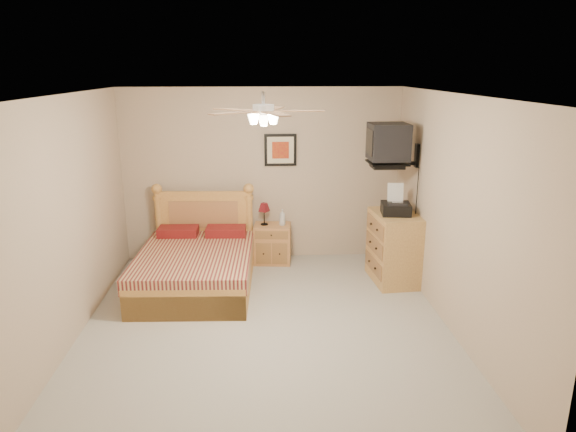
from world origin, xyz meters
name	(u,v)px	position (x,y,z in m)	size (l,w,h in m)	color
floor	(266,328)	(0.00, 0.00, 0.00)	(4.50, 4.50, 0.00)	#A09D91
ceiling	(263,95)	(0.00, 0.00, 2.50)	(4.00, 4.50, 0.04)	white
wall_back	(262,175)	(0.00, 2.25, 1.25)	(4.00, 0.04, 2.50)	tan
wall_front	(271,323)	(0.00, -2.25, 1.25)	(4.00, 0.04, 2.50)	tan
wall_left	(66,222)	(-2.00, 0.00, 1.25)	(0.04, 4.50, 2.50)	tan
wall_right	(454,216)	(2.00, 0.00, 1.25)	(0.04, 4.50, 2.50)	tan
bed	(194,245)	(-0.88, 1.12, 0.59)	(1.40, 1.84, 1.19)	#C4873B
nightstand	(272,244)	(0.14, 2.00, 0.28)	(0.52, 0.39, 0.57)	#C0833E
table_lamp	(264,214)	(0.02, 2.03, 0.73)	(0.18, 0.18, 0.32)	maroon
lotion_bottle	(282,217)	(0.28, 1.99, 0.69)	(0.09, 0.09, 0.24)	silver
framed_picture	(280,150)	(0.27, 2.23, 1.62)	(0.46, 0.04, 0.46)	black
dresser	(395,248)	(1.73, 1.22, 0.47)	(0.55, 0.79, 0.93)	#9D6D41
fax_machine	(396,200)	(1.71, 1.20, 1.13)	(0.36, 0.38, 0.38)	black
magazine_lower	(387,207)	(1.68, 1.51, 0.95)	(0.21, 0.29, 0.03)	tan
magazine_upper	(389,205)	(1.71, 1.54, 0.97)	(0.17, 0.24, 0.02)	gray
wall_tv	(400,145)	(1.75, 1.34, 1.81)	(0.56, 0.46, 0.58)	black
ceiling_fan	(263,111)	(0.00, -0.20, 2.36)	(1.14, 1.14, 0.28)	silver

